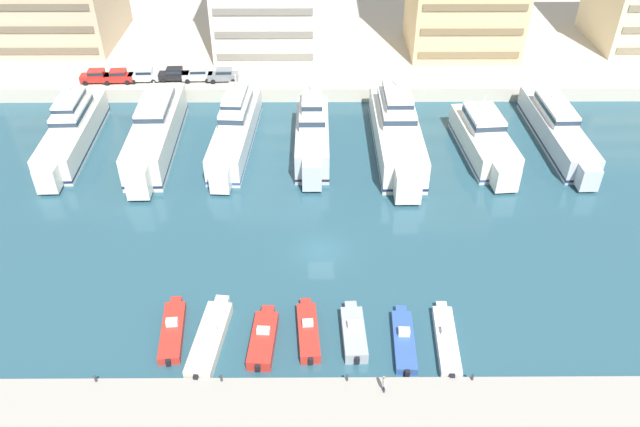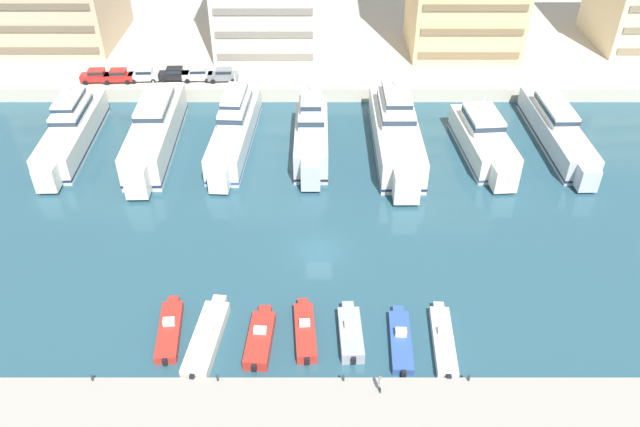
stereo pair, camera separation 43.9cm
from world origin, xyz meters
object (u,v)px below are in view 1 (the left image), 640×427
Objects in this scene: motorboat_red_center_left at (308,331)px; pedestrian_near_edge at (384,383)px; yacht_silver_center_left at (312,133)px; car_grey_center_right at (223,74)px; yacht_ivory_center_right at (484,139)px; motorboat_blue_center_right at (404,340)px; motorboat_red_far_left at (173,330)px; car_black_center_left at (174,74)px; yacht_ivory_far_left at (72,131)px; yacht_silver_mid_right at (557,129)px; car_red_far_left at (96,76)px; motorboat_white_mid_right at (446,340)px; motorboat_red_mid_left at (263,338)px; car_silver_mid_left at (144,75)px; yacht_ivory_center at (397,130)px; motorboat_cream_left at (210,337)px; car_silver_center at (198,74)px; yacht_ivory_left at (156,131)px; car_red_left at (118,76)px; yacht_white_mid_left at (235,128)px.

motorboat_red_center_left is 4.24× the size of pedestrian_near_edge.
car_grey_center_right is at bearing 127.87° from yacht_silver_center_left.
motorboat_blue_center_right is at bearing -113.24° from yacht_ivory_center_right.
yacht_ivory_center_right is at bearing 42.08° from motorboat_red_far_left.
car_black_center_left is 2.57× the size of pedestrian_near_edge.
yacht_silver_center_left is 2.34× the size of motorboat_red_far_left.
yacht_silver_mid_right is at bearing 0.66° from yacht_ivory_far_left.
yacht_ivory_far_left is at bearing -86.24° from car_red_far_left.
motorboat_red_mid_left is at bearing 179.48° from motorboat_white_mid_right.
yacht_ivory_far_left reaches higher than car_grey_center_right.
motorboat_blue_center_right is at bearing -3.41° from motorboat_red_far_left.
car_silver_mid_left is (5.53, 14.18, 0.77)m from yacht_ivory_far_left.
motorboat_red_center_left is 11.10m from motorboat_white_mid_right.
yacht_ivory_center_right reaches higher than car_grey_center_right.
yacht_ivory_center reaches higher than car_red_far_left.
motorboat_cream_left is 4.28m from motorboat_red_mid_left.
motorboat_white_mid_right is at bearing -56.97° from car_black_center_left.
yacht_ivory_center reaches higher than motorboat_red_mid_left.
car_silver_center and car_grey_center_right have the same top height.
motorboat_cream_left is 46.87m from car_black_center_left.
pedestrian_near_edge is (-2.08, -5.18, 1.20)m from motorboat_blue_center_right.
car_grey_center_right is at bearing 95.19° from motorboat_cream_left.
yacht_ivory_left is at bearing -100.47° from car_silver_center.
car_grey_center_right reaches higher than motorboat_white_mid_right.
yacht_ivory_center is at bearing 54.29° from motorboat_red_far_left.
yacht_ivory_far_left is at bearing 123.34° from motorboat_cream_left.
motorboat_red_center_left is 1.64× the size of car_grey_center_right.
yacht_ivory_far_left reaches higher than pedestrian_near_edge.
yacht_silver_mid_right is at bearing 4.08° from yacht_silver_center_left.
yacht_ivory_left is 1.32× the size of yacht_ivory_center_right.
motorboat_red_center_left reaches higher than motorboat_blue_center_right.
yacht_ivory_far_left reaches higher than car_red_left.
car_silver_mid_left is 1.00× the size of car_black_center_left.
motorboat_red_far_left is 4.53× the size of pedestrian_near_edge.
yacht_ivory_center reaches higher than motorboat_red_far_left.
yacht_ivory_left reaches higher than car_red_far_left.
motorboat_red_far_left is 1.10× the size of motorboat_red_mid_left.
yacht_ivory_center_right is at bearing -20.49° from car_silver_mid_left.
car_silver_center is (12.82, 14.36, 0.77)m from yacht_ivory_far_left.
pedestrian_near_edge is (28.35, -50.67, -1.30)m from car_silver_mid_left.
yacht_ivory_center_right is at bearing 72.58° from motorboat_white_mid_right.
motorboat_red_far_left is 1.75× the size of car_grey_center_right.
yacht_ivory_center is 31.40m from motorboat_red_center_left.
motorboat_red_mid_left is 3.66m from motorboat_red_center_left.
motorboat_red_center_left is at bearing -125.47° from yacht_ivory_center_right.
car_grey_center_right reaches higher than motorboat_blue_center_right.
pedestrian_near_edge is (13.44, -5.42, 1.09)m from motorboat_cream_left.
yacht_ivory_center_right is 1.91× the size of motorboat_cream_left.
yacht_white_mid_left is at bearing 176.51° from yacht_ivory_center.
yacht_ivory_center reaches higher than pedestrian_near_edge.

